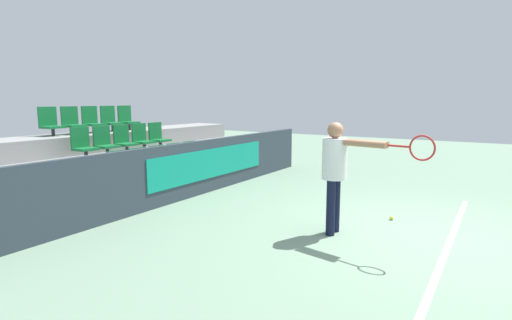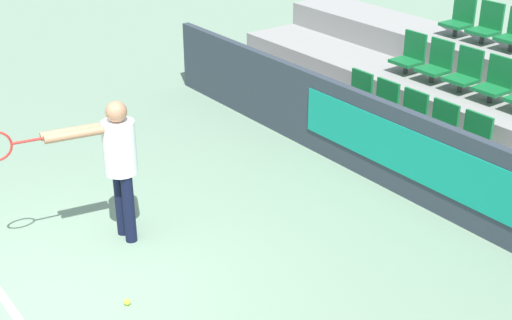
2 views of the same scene
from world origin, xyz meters
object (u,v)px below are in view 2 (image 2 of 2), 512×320
at_px(tennis_player, 115,156).
at_px(stadium_chair_11, 487,25).
at_px(stadium_chair_10, 460,18).
at_px(tennis_ball, 127,302).
at_px(stadium_chair_1, 382,105).
at_px(stadium_chair_3, 439,128).
at_px(stadium_chair_0, 357,95).
at_px(stadium_chair_2, 410,116).
at_px(stadium_chair_7, 465,72).
at_px(stadium_chair_8, 496,82).
at_px(stadium_chair_4, 472,141).
at_px(stadium_chair_5, 410,55).
at_px(stadium_chair_6, 437,63).

bearing_deg(tennis_player, stadium_chair_11, 100.56).
bearing_deg(stadium_chair_10, tennis_ball, -76.38).
distance_m(stadium_chair_1, stadium_chair_3, 1.02).
bearing_deg(stadium_chair_1, stadium_chair_0, 180.00).
bearing_deg(stadium_chair_11, stadium_chair_1, -90.00).
height_order(stadium_chair_2, stadium_chair_7, stadium_chair_7).
height_order(stadium_chair_7, stadium_chair_8, same).
bearing_deg(tennis_ball, stadium_chair_8, 91.05).
distance_m(stadium_chair_3, stadium_chair_4, 0.51).
xyz_separation_m(stadium_chair_3, stadium_chair_8, (0.00, 1.08, 0.40)).
distance_m(stadium_chair_0, stadium_chair_5, 1.15).
relative_size(stadium_chair_0, tennis_player, 0.38).
bearing_deg(stadium_chair_11, stadium_chair_10, 180.00).
bearing_deg(stadium_chair_0, stadium_chair_4, 0.00).
distance_m(stadium_chair_4, tennis_ball, 4.66).
bearing_deg(stadium_chair_5, stadium_chair_0, -90.00).
xyz_separation_m(stadium_chair_3, stadium_chair_5, (-1.53, 1.08, 0.40)).
bearing_deg(stadium_chair_3, stadium_chair_1, 180.00).
relative_size(stadium_chair_3, stadium_chair_5, 1.00).
bearing_deg(tennis_ball, stadium_chair_10, 103.62).
bearing_deg(stadium_chair_11, stadium_chair_7, -64.61).
distance_m(stadium_chair_0, stadium_chair_4, 2.04).
xyz_separation_m(stadium_chair_6, tennis_player, (-0.02, -5.15, -0.05)).
bearing_deg(stadium_chair_8, stadium_chair_5, 180.00).
xyz_separation_m(stadium_chair_3, tennis_ball, (0.10, -4.60, -0.65)).
relative_size(stadium_chair_5, stadium_chair_7, 1.00).
xyz_separation_m(stadium_chair_4, stadium_chair_6, (-1.53, 1.08, 0.40)).
bearing_deg(stadium_chair_1, tennis_ball, -76.26).
height_order(stadium_chair_6, tennis_ball, stadium_chair_6).
xyz_separation_m(stadium_chair_0, stadium_chair_8, (1.53, 1.08, 0.40)).
bearing_deg(tennis_ball, stadium_chair_2, 97.60).
distance_m(stadium_chair_0, stadium_chair_6, 1.26).
distance_m(stadium_chair_0, tennis_player, 4.12).
xyz_separation_m(stadium_chair_4, stadium_chair_10, (-2.04, 2.15, 0.80)).
relative_size(stadium_chair_3, stadium_chair_6, 1.00).
relative_size(stadium_chair_2, stadium_chair_11, 1.00).
xyz_separation_m(stadium_chair_2, stadium_chair_8, (0.51, 1.08, 0.40)).
bearing_deg(stadium_chair_4, tennis_ball, -95.06).
distance_m(stadium_chair_10, tennis_ball, 7.09).
distance_m(stadium_chair_5, stadium_chair_10, 1.15).
height_order(stadium_chair_2, stadium_chair_5, stadium_chair_5).
height_order(stadium_chair_8, tennis_player, tennis_player).
distance_m(stadium_chair_5, tennis_ball, 6.00).
bearing_deg(stadium_chair_3, stadium_chair_5, 144.92).
height_order(stadium_chair_4, stadium_chair_8, stadium_chair_8).
height_order(stadium_chair_5, stadium_chair_10, stadium_chair_10).
xyz_separation_m(stadium_chair_0, stadium_chair_6, (0.51, 1.08, 0.40)).
xyz_separation_m(stadium_chair_7, stadium_chair_11, (-0.51, 1.08, 0.40)).
xyz_separation_m(stadium_chair_2, stadium_chair_7, (0.00, 1.08, 0.40)).
bearing_deg(stadium_chair_8, stadium_chair_4, -64.61).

